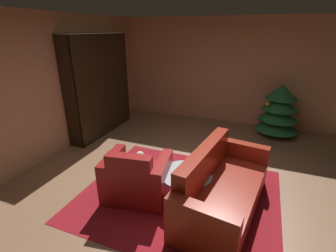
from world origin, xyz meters
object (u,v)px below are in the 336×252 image
coffee_table (186,176)px  book_stack_on_table (186,172)px  bottle_on_table (201,169)px  couch_red (221,190)px  decorated_tree (279,111)px  bookshelf_unit (103,87)px  armchair_red (137,179)px

coffee_table → book_stack_on_table: (0.01, -0.02, 0.08)m
book_stack_on_table → bottle_on_table: (0.20, 0.03, 0.08)m
coffee_table → bottle_on_table: bearing=2.1°
couch_red → book_stack_on_table: (-0.50, 0.00, 0.16)m
decorated_tree → coffee_table: bearing=-113.0°
bookshelf_unit → bottle_on_table: bearing=-32.9°
book_stack_on_table → bottle_on_table: size_ratio=0.76×
book_stack_on_table → bottle_on_table: bottle_on_table is taller
bookshelf_unit → couch_red: size_ratio=1.14×
bookshelf_unit → decorated_tree: bookshelf_unit is taller
decorated_tree → book_stack_on_table: bearing=-112.7°
armchair_red → book_stack_on_table: bearing=15.6°
bottle_on_table → couch_red: bearing=-5.2°
coffee_table → decorated_tree: (1.25, 2.95, 0.21)m
decorated_tree → couch_red: bearing=-104.2°
armchair_red → decorated_tree: size_ratio=0.84×
bookshelf_unit → bottle_on_table: (2.80, -1.81, -0.51)m
armchair_red → bottle_on_table: armchair_red is taller
coffee_table → bottle_on_table: bottle_on_table is taller
bookshelf_unit → armchair_red: 2.89m
bottle_on_table → decorated_tree: (1.05, 2.94, 0.06)m
coffee_table → decorated_tree: bearing=67.0°
armchair_red → coffee_table: bearing=17.1°
coffee_table → decorated_tree: size_ratio=0.62×
armchair_red → coffee_table: size_ratio=1.35×
armchair_red → bottle_on_table: (0.88, 0.21, 0.24)m
book_stack_on_table → decorated_tree: (1.24, 2.97, 0.14)m
bookshelf_unit → armchair_red: (1.92, -2.02, -0.75)m
book_stack_on_table → bookshelf_unit: bearing=144.8°
bottle_on_table → book_stack_on_table: bearing=-172.7°
bottle_on_table → armchair_red: bearing=-166.2°
book_stack_on_table → decorated_tree: decorated_tree is taller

